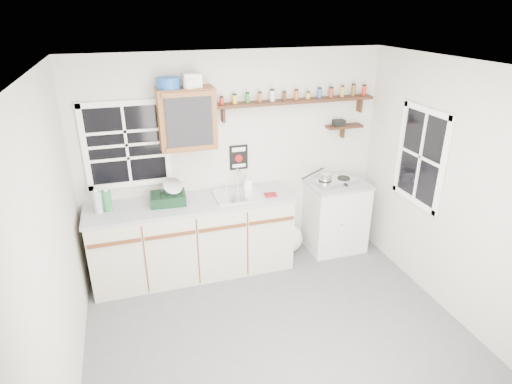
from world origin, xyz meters
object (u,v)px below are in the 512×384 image
main_cabinet (194,237)px  upper_cabinet (187,119)px  right_cabinet (335,216)px  hotplate (334,182)px  spice_shelf (297,100)px  dish_rack (169,195)px

main_cabinet → upper_cabinet: (0.03, 0.14, 1.36)m
main_cabinet → right_cabinet: (1.83, 0.03, -0.01)m
main_cabinet → hotplate: size_ratio=4.27×
spice_shelf → right_cabinet: bearing=-20.1°
right_cabinet → dish_rack: bearing=179.9°
upper_cabinet → hotplate: 1.95m
dish_rack → hotplate: (2.00, -0.02, -0.07)m
dish_rack → upper_cabinet: bearing=27.6°
right_cabinet → upper_cabinet: bearing=176.2°
upper_cabinet → hotplate: upper_cabinet is taller
upper_cabinet → dish_rack: size_ratio=1.63×
right_cabinet → dish_rack: 2.14m
main_cabinet → dish_rack: (-0.23, 0.03, 0.55)m
hotplate → dish_rack: bearing=171.4°
main_cabinet → hotplate: (1.77, 0.01, 0.48)m
right_cabinet → dish_rack: (-2.07, 0.00, 0.56)m
right_cabinet → upper_cabinet: 2.26m
main_cabinet → hotplate: bearing=0.2°
spice_shelf → dish_rack: (-1.55, -0.18, -0.92)m
main_cabinet → right_cabinet: size_ratio=2.54×
upper_cabinet → spice_shelf: (1.29, 0.07, 0.11)m
hotplate → spice_shelf: bearing=147.2°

